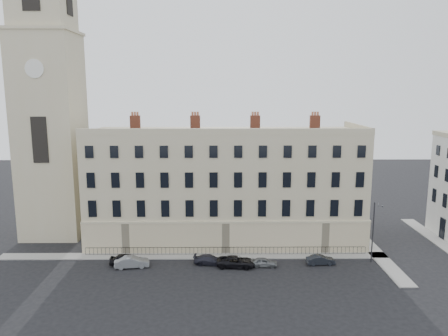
{
  "coord_description": "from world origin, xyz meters",
  "views": [
    {
      "loc": [
        -6.76,
        -46.33,
        20.51
      ],
      "look_at": [
        -6.18,
        10.0,
        10.25
      ],
      "focal_mm": 35.0,
      "sensor_mm": 36.0,
      "label": 1
    }
  ],
  "objects_px": {
    "car_b": "(132,262)",
    "car_d": "(236,262)",
    "streetlamp": "(374,230)",
    "car_a": "(127,260)",
    "car_f": "(321,260)",
    "car_c": "(210,260)",
    "car_e": "(264,262)"
  },
  "relations": [
    {
      "from": "car_d",
      "to": "car_c",
      "type": "bearing_deg",
      "value": 81.33
    },
    {
      "from": "car_d",
      "to": "car_f",
      "type": "distance_m",
      "value": 10.06
    },
    {
      "from": "car_a",
      "to": "car_b",
      "type": "bearing_deg",
      "value": -135.28
    },
    {
      "from": "car_c",
      "to": "car_e",
      "type": "xyz_separation_m",
      "value": [
        6.33,
        -0.7,
        -0.03
      ]
    },
    {
      "from": "car_b",
      "to": "car_d",
      "type": "bearing_deg",
      "value": -98.87
    },
    {
      "from": "car_b",
      "to": "streetlamp",
      "type": "distance_m",
      "value": 28.7
    },
    {
      "from": "car_b",
      "to": "car_f",
      "type": "xyz_separation_m",
      "value": [
        22.18,
        0.62,
        -0.1
      ]
    },
    {
      "from": "car_b",
      "to": "car_e",
      "type": "distance_m",
      "value": 15.4
    },
    {
      "from": "car_e",
      "to": "streetlamp",
      "type": "distance_m",
      "value": 13.59
    },
    {
      "from": "car_b",
      "to": "streetlamp",
      "type": "relative_size",
      "value": 0.54
    },
    {
      "from": "car_f",
      "to": "car_d",
      "type": "bearing_deg",
      "value": 89.77
    },
    {
      "from": "car_c",
      "to": "car_e",
      "type": "distance_m",
      "value": 6.37
    },
    {
      "from": "car_f",
      "to": "car_a",
      "type": "bearing_deg",
      "value": 86.36
    },
    {
      "from": "car_b",
      "to": "car_c",
      "type": "height_order",
      "value": "car_b"
    },
    {
      "from": "car_d",
      "to": "car_e",
      "type": "height_order",
      "value": "car_d"
    },
    {
      "from": "car_b",
      "to": "streetlamp",
      "type": "xyz_separation_m",
      "value": [
        28.46,
        1.22,
        3.45
      ]
    },
    {
      "from": "car_d",
      "to": "car_e",
      "type": "relative_size",
      "value": 1.44
    },
    {
      "from": "car_e",
      "to": "car_f",
      "type": "height_order",
      "value": "car_f"
    },
    {
      "from": "car_a",
      "to": "car_f",
      "type": "height_order",
      "value": "car_a"
    },
    {
      "from": "car_c",
      "to": "car_d",
      "type": "height_order",
      "value": "car_d"
    },
    {
      "from": "car_b",
      "to": "car_d",
      "type": "height_order",
      "value": "car_b"
    },
    {
      "from": "car_d",
      "to": "streetlamp",
      "type": "bearing_deg",
      "value": -80.89
    },
    {
      "from": "car_a",
      "to": "car_b",
      "type": "distance_m",
      "value": 0.95
    },
    {
      "from": "car_c",
      "to": "car_f",
      "type": "xyz_separation_m",
      "value": [
        13.11,
        -0.17,
        -0.0
      ]
    },
    {
      "from": "car_a",
      "to": "car_d",
      "type": "bearing_deg",
      "value": -93.96
    },
    {
      "from": "car_e",
      "to": "car_f",
      "type": "relative_size",
      "value": 0.93
    },
    {
      "from": "car_d",
      "to": "car_b",
      "type": "bearing_deg",
      "value": 95.17
    },
    {
      "from": "car_e",
      "to": "streetlamp",
      "type": "xyz_separation_m",
      "value": [
        13.06,
        1.13,
        3.57
      ]
    },
    {
      "from": "car_b",
      "to": "car_d",
      "type": "relative_size",
      "value": 0.89
    },
    {
      "from": "car_e",
      "to": "car_d",
      "type": "bearing_deg",
      "value": 94.58
    },
    {
      "from": "car_e",
      "to": "streetlamp",
      "type": "height_order",
      "value": "streetlamp"
    },
    {
      "from": "car_b",
      "to": "streetlamp",
      "type": "bearing_deg",
      "value": -96.61
    }
  ]
}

